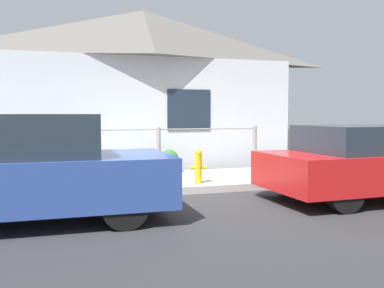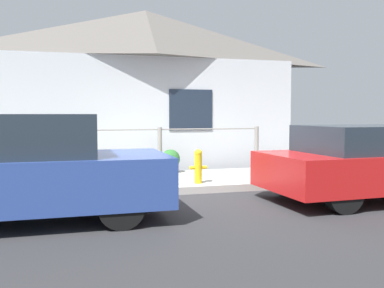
{
  "view_description": "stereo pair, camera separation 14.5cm",
  "coord_description": "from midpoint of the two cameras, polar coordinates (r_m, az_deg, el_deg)",
  "views": [
    {
      "loc": [
        -2.12,
        -7.37,
        1.46
      ],
      "look_at": [
        0.24,
        0.3,
        0.9
      ],
      "focal_mm": 40.0,
      "sensor_mm": 36.0,
      "label": 1
    },
    {
      "loc": [
        -1.98,
        -7.41,
        1.46
      ],
      "look_at": [
        0.24,
        0.3,
        0.9
      ],
      "focal_mm": 40.0,
      "sensor_mm": 36.0,
      "label": 2
    }
  ],
  "objects": [
    {
      "name": "potted_plant_near_hydrant",
      "position": [
        9.7,
        -3.48,
        -2.2
      ],
      "size": [
        0.43,
        0.43,
        0.53
      ],
      "color": "brown",
      "rests_on": "sidewalk"
    },
    {
      "name": "house",
      "position": [
        11.49,
        -6.77,
        13.18
      ],
      "size": [
        7.75,
        2.23,
        4.17
      ],
      "color": "silver",
      "rests_on": "ground_plane"
    },
    {
      "name": "fence",
      "position": [
        9.76,
        -4.92,
        -0.44
      ],
      "size": [
        4.9,
        0.1,
        1.03
      ],
      "color": "gray",
      "rests_on": "sidewalk"
    },
    {
      "name": "sidewalk",
      "position": [
        8.88,
        -3.55,
        -5.03
      ],
      "size": [
        24.0,
        2.27,
        0.14
      ],
      "color": "#B2AFA8",
      "rests_on": "ground_plane"
    },
    {
      "name": "car_right",
      "position": [
        7.97,
        22.36,
        -2.19
      ],
      "size": [
        3.89,
        1.87,
        1.27
      ],
      "rotation": [
        0.0,
        0.0,
        0.04
      ],
      "color": "red",
      "rests_on": "ground_plane"
    },
    {
      "name": "potted_plant_by_fence",
      "position": [
        9.19,
        -19.07,
        -2.09
      ],
      "size": [
        0.55,
        0.55,
        0.69
      ],
      "color": "#9E5638",
      "rests_on": "sidewalk"
    },
    {
      "name": "car_left",
      "position": [
        6.18,
        -21.94,
        -3.17
      ],
      "size": [
        3.8,
        1.73,
        1.46
      ],
      "rotation": [
        0.0,
        0.0,
        -0.0
      ],
      "color": "#2D4793",
      "rests_on": "ground_plane"
    },
    {
      "name": "fire_hydrant",
      "position": [
        8.17,
        0.31,
        -2.88
      ],
      "size": [
        0.34,
        0.15,
        0.66
      ],
      "color": "yellow",
      "rests_on": "sidewalk"
    },
    {
      "name": "ground_plane",
      "position": [
        7.81,
        -1.58,
        -6.79
      ],
      "size": [
        60.0,
        60.0,
        0.0
      ],
      "primitive_type": "plane",
      "color": "#2D2D30"
    }
  ]
}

